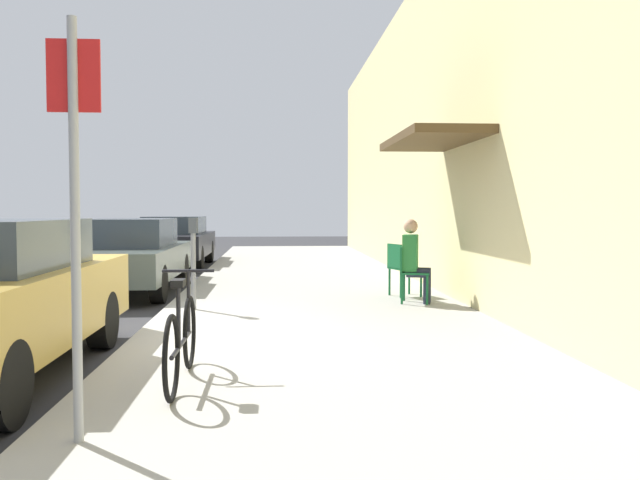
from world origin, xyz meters
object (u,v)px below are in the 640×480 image
object	(u,v)px
parking_meter	(193,256)
bicycle_0	(181,340)
street_sign	(75,196)
cafe_chair_0	(410,270)
parked_car_2	(175,240)
parked_car_1	(128,255)
seated_patron_0	(414,258)
cafe_chair_1	(401,266)

from	to	relation	value
parking_meter	bicycle_0	xyz separation A→B (m)	(0.39, -4.08, -0.41)
street_sign	cafe_chair_0	world-z (taller)	street_sign
parked_car_2	cafe_chair_0	distance (m)	9.50
parked_car_1	street_sign	bearing A→B (deg)	-79.78
street_sign	seated_patron_0	size ratio (longest dim) A/B	2.02
seated_patron_0	cafe_chair_1	bearing A→B (deg)	94.26
bicycle_0	seated_patron_0	world-z (taller)	seated_patron_0
parked_car_2	cafe_chair_1	bearing A→B (deg)	-57.22
parked_car_2	seated_patron_0	distance (m)	9.54
parked_car_2	parking_meter	distance (m)	8.79
cafe_chair_0	parked_car_1	bearing A→B (deg)	153.02
cafe_chair_0	parked_car_2	bearing A→B (deg)	120.35
cafe_chair_0	parking_meter	bearing A→B (deg)	-172.08
parked_car_2	seated_patron_0	world-z (taller)	seated_patron_0
parked_car_1	parked_car_2	xyz separation A→B (m)	(0.00, 5.75, -0.00)
street_sign	cafe_chair_1	size ratio (longest dim) A/B	2.99
cafe_chair_0	seated_patron_0	distance (m)	0.20
seated_patron_0	cafe_chair_1	size ratio (longest dim) A/B	1.48
street_sign	cafe_chair_1	bearing A→B (deg)	63.50
parked_car_2	seated_patron_0	bearing A→B (deg)	-59.41
parked_car_1	cafe_chair_0	distance (m)	5.39
parked_car_1	street_sign	distance (m)	8.50
seated_patron_0	street_sign	bearing A→B (deg)	-119.82
parked_car_2	cafe_chair_1	distance (m)	8.87
parked_car_1	seated_patron_0	size ratio (longest dim) A/B	3.41
street_sign	cafe_chair_0	size ratio (longest dim) A/B	2.99
parked_car_2	parking_meter	bearing A→B (deg)	-79.84
cafe_chair_1	parking_meter	bearing A→B (deg)	-159.80
bicycle_0	cafe_chair_1	xyz separation A→B (m)	(2.86, 5.28, 0.14)
parking_meter	cafe_chair_1	world-z (taller)	parking_meter
parked_car_1	bicycle_0	bearing A→B (deg)	-74.43
seated_patron_0	cafe_chair_1	distance (m)	0.79
parking_meter	cafe_chair_0	distance (m)	3.29
parked_car_1	seated_patron_0	bearing A→B (deg)	-26.86
parking_meter	street_sign	distance (m)	5.47
street_sign	parked_car_1	bearing A→B (deg)	100.22
bicycle_0	parked_car_1	bearing A→B (deg)	105.57
parked_car_1	parked_car_2	bearing A→B (deg)	90.00
cafe_chair_1	bicycle_0	bearing A→B (deg)	-118.42
cafe_chair_0	cafe_chair_1	size ratio (longest dim) A/B	1.00
bicycle_0	cafe_chair_0	world-z (taller)	bicycle_0
cafe_chair_0	seated_patron_0	bearing A→B (deg)	-16.21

